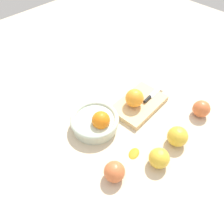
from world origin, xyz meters
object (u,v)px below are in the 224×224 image
bowl (96,122)px  apple_front_left (159,158)px  cutting_board (139,104)px  knife (151,95)px  apple_front_right_2 (201,109)px  apple_front_left_2 (114,172)px  orange_on_board (135,98)px  apple_front_right (178,136)px

bowl → apple_front_left: (0.05, -0.27, 0.00)m
cutting_board → apple_front_left: (-0.16, -0.23, 0.02)m
knife → apple_front_right_2: (0.08, -0.20, 0.01)m
cutting_board → apple_front_left_2: (-0.31, -0.16, 0.02)m
bowl → orange_on_board: bearing=-11.2°
orange_on_board → apple_front_left_2: (-0.28, -0.17, -0.03)m
knife → apple_front_right: size_ratio=2.04×
cutting_board → apple_front_right_2: bearing=-55.5°
bowl → cutting_board: 0.22m
orange_on_board → apple_front_right_2: size_ratio=1.08×
cutting_board → apple_front_right: (-0.04, -0.22, 0.03)m
knife → apple_front_right_2: 0.21m
orange_on_board → apple_front_left: bearing=-120.1°
bowl → knife: 0.28m
apple_front_left_2 → knife: bearing=21.1°
knife → orange_on_board: bearing=167.6°
cutting_board → apple_front_left_2: bearing=-153.0°
knife → apple_front_right: (-0.11, -0.21, 0.01)m
apple_front_right → apple_front_right_2: 0.19m
apple_front_left → knife: bearing=43.3°
apple_front_left_2 → apple_front_right_2: bearing=-6.7°
cutting_board → apple_front_left_2: 0.35m
knife → apple_front_left: size_ratio=2.15×
bowl → apple_front_left: 0.28m
bowl → apple_front_left: bowl is taller
knife → apple_front_right_2: apple_front_right_2 is taller
bowl → knife: size_ratio=1.23×
apple_front_right_2 → apple_front_left_2: (-0.45, 0.05, 0.00)m
apple_front_right → apple_front_left: size_ratio=1.05×
orange_on_board → apple_front_right: orange_on_board is taller
cutting_board → apple_front_right_2: (0.14, -0.21, 0.02)m
apple_front_right → apple_front_left_2: 0.27m
apple_front_left → cutting_board: bearing=54.5°
bowl → apple_front_right_2: bearing=-35.7°
knife → apple_front_left: bearing=-136.7°
orange_on_board → apple_front_left: (-0.14, -0.24, -0.03)m
cutting_board → orange_on_board: size_ratio=3.04×
apple_front_left_2 → orange_on_board: bearing=30.3°
bowl → apple_front_right_2: size_ratio=2.71×
cutting_board → apple_front_left: 0.28m
knife → apple_front_left: 0.32m
orange_on_board → apple_front_left: orange_on_board is taller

